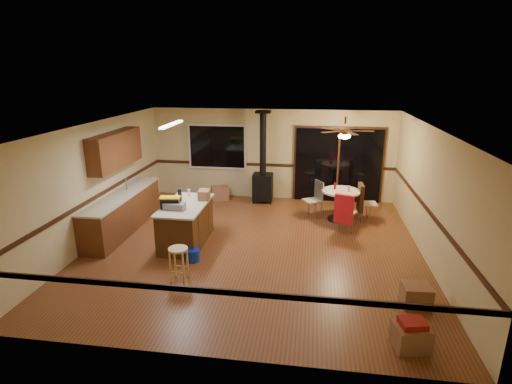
% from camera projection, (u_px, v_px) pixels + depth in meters
% --- Properties ---
extents(floor, '(7.00, 7.00, 0.00)m').
position_uv_depth(floor, '(254.00, 247.00, 8.62)').
color(floor, brown).
rests_on(floor, ground).
extents(ceiling, '(7.00, 7.00, 0.00)m').
position_uv_depth(ceiling, '(254.00, 126.00, 7.85)').
color(ceiling, silver).
rests_on(ceiling, ground).
extents(wall_back, '(7.00, 0.00, 7.00)m').
position_uv_depth(wall_back, '(272.00, 155.00, 11.55)').
color(wall_back, '#C9B77F').
rests_on(wall_back, ground).
extents(wall_front, '(7.00, 0.00, 7.00)m').
position_uv_depth(wall_front, '(212.00, 270.00, 4.93)').
color(wall_front, '#C9B77F').
rests_on(wall_front, ground).
extents(wall_left, '(0.00, 7.00, 7.00)m').
position_uv_depth(wall_left, '(96.00, 183.00, 8.71)').
color(wall_left, '#C9B77F').
rests_on(wall_left, ground).
extents(wall_right, '(0.00, 7.00, 7.00)m').
position_uv_depth(wall_right, '(432.00, 197.00, 7.76)').
color(wall_right, '#C9B77F').
rests_on(wall_right, ground).
extents(chair_rail, '(7.00, 7.00, 0.08)m').
position_uv_depth(chair_rail, '(254.00, 203.00, 8.33)').
color(chair_rail, '#351A0D').
rests_on(chair_rail, ground).
extents(window, '(1.72, 0.10, 1.32)m').
position_uv_depth(window, '(217.00, 147.00, 11.66)').
color(window, black).
rests_on(window, ground).
extents(sliding_door, '(2.52, 0.10, 2.10)m').
position_uv_depth(sliding_door, '(338.00, 166.00, 11.32)').
color(sliding_door, black).
rests_on(sliding_door, ground).
extents(lower_cabinets, '(0.60, 3.00, 0.86)m').
position_uv_depth(lower_cabinets, '(123.00, 213.00, 9.40)').
color(lower_cabinets, brown).
rests_on(lower_cabinets, ground).
extents(countertop, '(0.64, 3.04, 0.04)m').
position_uv_depth(countertop, '(121.00, 195.00, 9.27)').
color(countertop, '#C2B296').
rests_on(countertop, lower_cabinets).
extents(upper_cabinets, '(0.35, 2.00, 0.80)m').
position_uv_depth(upper_cabinets, '(116.00, 150.00, 9.17)').
color(upper_cabinets, brown).
rests_on(upper_cabinets, ground).
extents(kitchen_island, '(0.88, 1.68, 0.90)m').
position_uv_depth(kitchen_island, '(186.00, 224.00, 8.69)').
color(kitchen_island, '#4B2B12').
rests_on(kitchen_island, ground).
extents(wood_stove, '(0.55, 0.50, 2.52)m').
position_uv_depth(wood_stove, '(263.00, 177.00, 11.32)').
color(wood_stove, black).
rests_on(wood_stove, ground).
extents(ceiling_fan, '(0.24, 0.24, 0.55)m').
position_uv_depth(ceiling_fan, '(345.00, 133.00, 9.52)').
color(ceiling_fan, brown).
rests_on(ceiling_fan, ceiling).
extents(fluorescent_strip, '(0.10, 1.20, 0.04)m').
position_uv_depth(fluorescent_strip, '(171.00, 125.00, 8.39)').
color(fluorescent_strip, white).
rests_on(fluorescent_strip, ceiling).
extents(toolbox_grey, '(0.44, 0.25, 0.13)m').
position_uv_depth(toolbox_grey, '(174.00, 206.00, 8.25)').
color(toolbox_grey, slate).
rests_on(toolbox_grey, kitchen_island).
extents(toolbox_black, '(0.40, 0.25, 0.21)m').
position_uv_depth(toolbox_black, '(170.00, 203.00, 8.31)').
color(toolbox_black, black).
rests_on(toolbox_black, kitchen_island).
extents(toolbox_yellow_lid, '(0.45, 0.28, 0.03)m').
position_uv_depth(toolbox_yellow_lid, '(170.00, 198.00, 8.27)').
color(toolbox_yellow_lid, gold).
rests_on(toolbox_yellow_lid, toolbox_black).
extents(box_on_island, '(0.26, 0.34, 0.21)m').
position_uv_depth(box_on_island, '(204.00, 195.00, 8.86)').
color(box_on_island, brown).
rests_on(box_on_island, kitchen_island).
extents(bottle_dark, '(0.09, 0.09, 0.29)m').
position_uv_depth(bottle_dark, '(180.00, 196.00, 8.67)').
color(bottle_dark, black).
rests_on(bottle_dark, kitchen_island).
extents(bottle_pink, '(0.08, 0.08, 0.20)m').
position_uv_depth(bottle_pink, '(201.00, 197.00, 8.74)').
color(bottle_pink, '#D84C8C').
rests_on(bottle_pink, kitchen_island).
extents(bottle_white, '(0.07, 0.07, 0.17)m').
position_uv_depth(bottle_white, '(189.00, 193.00, 9.07)').
color(bottle_white, white).
rests_on(bottle_white, kitchen_island).
extents(bar_stool, '(0.46, 0.46, 0.64)m').
position_uv_depth(bar_stool, '(179.00, 264.00, 7.18)').
color(bar_stool, tan).
rests_on(bar_stool, floor).
extents(blue_bucket, '(0.38, 0.38, 0.25)m').
position_uv_depth(blue_bucket, '(193.00, 255.00, 7.97)').
color(blue_bucket, '#0D2EB8').
rests_on(blue_bucket, floor).
extents(dining_table, '(0.95, 0.95, 0.78)m').
position_uv_depth(dining_table, '(340.00, 200.00, 10.01)').
color(dining_table, black).
rests_on(dining_table, ground).
extents(glass_red, '(0.08, 0.08, 0.17)m').
position_uv_depth(glass_red, '(335.00, 186.00, 10.03)').
color(glass_red, '#590C14').
rests_on(glass_red, dining_table).
extents(glass_cream, '(0.06, 0.06, 0.14)m').
position_uv_depth(glass_cream, '(349.00, 189.00, 9.85)').
color(glass_cream, beige).
rests_on(glass_cream, dining_table).
extents(chair_left, '(0.55, 0.55, 0.51)m').
position_uv_depth(chair_left, '(316.00, 195.00, 10.23)').
color(chair_left, tan).
rests_on(chair_left, ground).
extents(chair_near, '(0.56, 0.58, 0.70)m').
position_uv_depth(chair_near, '(344.00, 209.00, 9.17)').
color(chair_near, tan).
rests_on(chair_near, ground).
extents(chair_right, '(0.48, 0.44, 0.70)m').
position_uv_depth(chair_right, '(362.00, 198.00, 9.96)').
color(chair_right, tan).
rests_on(chair_right, ground).
extents(box_under_window, '(0.58, 0.53, 0.38)m').
position_uv_depth(box_under_window, '(220.00, 193.00, 11.70)').
color(box_under_window, brown).
rests_on(box_under_window, floor).
extents(box_corner_a, '(0.53, 0.47, 0.35)m').
position_uv_depth(box_corner_a, '(411.00, 337.00, 5.46)').
color(box_corner_a, brown).
rests_on(box_corner_a, floor).
extents(box_corner_b, '(0.47, 0.41, 0.36)m').
position_uv_depth(box_corner_b, '(416.00, 296.00, 6.44)').
color(box_corner_b, brown).
rests_on(box_corner_b, floor).
extents(box_small_red, '(0.39, 0.34, 0.09)m').
position_uv_depth(box_small_red, '(413.00, 323.00, 5.39)').
color(box_small_red, maroon).
rests_on(box_small_red, box_corner_a).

